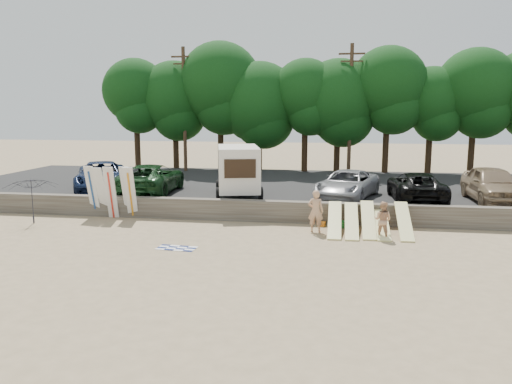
# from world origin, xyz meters

# --- Properties ---
(ground) EXTENTS (120.00, 120.00, 0.00)m
(ground) POSITION_xyz_m (0.00, 0.00, 0.00)
(ground) COLOR tan
(ground) RESTS_ON ground
(seawall) EXTENTS (44.00, 0.50, 1.00)m
(seawall) POSITION_xyz_m (0.00, 3.00, 0.50)
(seawall) COLOR #6B6356
(seawall) RESTS_ON ground
(parking_lot) EXTENTS (44.00, 14.50, 0.70)m
(parking_lot) POSITION_xyz_m (0.00, 10.50, 0.35)
(parking_lot) COLOR #282828
(parking_lot) RESTS_ON ground
(treeline) EXTENTS (33.47, 6.28, 9.58)m
(treeline) POSITION_xyz_m (-0.32, 17.49, 6.41)
(treeline) COLOR #382616
(treeline) RESTS_ON parking_lot
(utility_poles) EXTENTS (25.80, 0.26, 9.00)m
(utility_poles) POSITION_xyz_m (2.00, 16.00, 5.43)
(utility_poles) COLOR #473321
(utility_poles) RESTS_ON parking_lot
(box_trailer) EXTENTS (3.08, 4.47, 2.62)m
(box_trailer) POSITION_xyz_m (-3.97, 5.80, 2.17)
(box_trailer) COLOR white
(box_trailer) RESTS_ON parking_lot
(car_0) EXTENTS (4.78, 6.35, 1.60)m
(car_0) POSITION_xyz_m (-11.99, 6.39, 1.50)
(car_0) COLOR #121F41
(car_0) RESTS_ON parking_lot
(car_1) EXTENTS (3.00, 5.87, 1.59)m
(car_1) POSITION_xyz_m (-8.87, 5.99, 1.49)
(car_1) COLOR black
(car_1) RESTS_ON parking_lot
(car_2) EXTENTS (3.79, 5.61, 1.43)m
(car_2) POSITION_xyz_m (1.71, 6.04, 1.41)
(car_2) COLOR #949599
(car_2) RESTS_ON parking_lot
(car_3) EXTENTS (2.55, 5.22, 1.43)m
(car_3) POSITION_xyz_m (5.13, 5.96, 1.41)
(car_3) COLOR black
(car_3) RESTS_ON parking_lot
(car_4) EXTENTS (2.15, 5.19, 1.76)m
(car_4) POSITION_xyz_m (8.76, 6.07, 1.58)
(car_4) COLOR #937A5D
(car_4) RESTS_ON parking_lot
(surfboard_upright_0) EXTENTS (0.55, 0.66, 2.55)m
(surfboard_upright_0) POSITION_xyz_m (-10.60, 2.62, 1.28)
(surfboard_upright_0) COLOR white
(surfboard_upright_0) RESTS_ON ground
(surfboard_upright_1) EXTENTS (0.59, 0.88, 2.50)m
(surfboard_upright_1) POSITION_xyz_m (-10.08, 2.58, 1.25)
(surfboard_upright_1) COLOR white
(surfboard_upright_1) RESTS_ON ground
(surfboard_upright_2) EXTENTS (0.54, 0.64, 2.55)m
(surfboard_upright_2) POSITION_xyz_m (-9.56, 2.45, 1.28)
(surfboard_upright_2) COLOR white
(surfboard_upright_2) RESTS_ON ground
(surfboard_upright_3) EXTENTS (0.55, 0.64, 2.56)m
(surfboard_upright_3) POSITION_xyz_m (-8.80, 2.63, 1.28)
(surfboard_upright_3) COLOR white
(surfboard_upright_3) RESTS_ON ground
(surfboard_upright_4) EXTENTS (0.54, 0.71, 2.54)m
(surfboard_upright_4) POSITION_xyz_m (-8.61, 2.54, 1.27)
(surfboard_upright_4) COLOR white
(surfboard_upright_4) RESTS_ON ground
(surfboard_low_0) EXTENTS (0.56, 2.84, 1.10)m
(surfboard_low_0) POSITION_xyz_m (1.12, 1.40, 0.55)
(surfboard_low_0) COLOR #FBF49E
(surfboard_low_0) RESTS_ON ground
(surfboard_low_1) EXTENTS (0.56, 2.85, 1.07)m
(surfboard_low_1) POSITION_xyz_m (1.83, 1.39, 0.53)
(surfboard_low_1) COLOR #FBF49E
(surfboard_low_1) RESTS_ON ground
(surfboard_low_2) EXTENTS (0.56, 2.83, 1.14)m
(surfboard_low_2) POSITION_xyz_m (2.54, 1.56, 0.57)
(surfboard_low_2) COLOR #FBF49E
(surfboard_low_2) RESTS_ON ground
(surfboard_low_3) EXTENTS (0.56, 2.91, 0.85)m
(surfboard_low_3) POSITION_xyz_m (3.11, 1.52, 0.43)
(surfboard_low_3) COLOR #FBF49E
(surfboard_low_3) RESTS_ON ground
(surfboard_low_4) EXTENTS (0.56, 2.82, 1.15)m
(surfboard_low_4) POSITION_xyz_m (4.02, 1.52, 0.57)
(surfboard_low_4) COLOR #FBF49E
(surfboard_low_4) RESTS_ON ground
(beachgoer_a) EXTENTS (0.70, 0.49, 1.84)m
(beachgoer_a) POSITION_xyz_m (0.30, 1.31, 0.92)
(beachgoer_a) COLOR tan
(beachgoer_a) RESTS_ON ground
(beachgoer_b) EXTENTS (0.92, 0.83, 1.55)m
(beachgoer_b) POSITION_xyz_m (3.05, 0.62, 0.77)
(beachgoer_b) COLOR tan
(beachgoer_b) RESTS_ON ground
(cooler) EXTENTS (0.44, 0.38, 0.32)m
(cooler) POSITION_xyz_m (1.39, 2.36, 0.16)
(cooler) COLOR #228030
(cooler) RESTS_ON ground
(gear_bag) EXTENTS (0.35, 0.31, 0.22)m
(gear_bag) POSITION_xyz_m (0.56, 2.40, 0.11)
(gear_bag) COLOR orange
(gear_bag) RESTS_ON ground
(beach_towel) EXTENTS (1.61, 1.61, 0.00)m
(beach_towel) POSITION_xyz_m (-4.81, -2.11, 0.01)
(beach_towel) COLOR white
(beach_towel) RESTS_ON ground
(beach_umbrella) EXTENTS (3.14, 3.16, 2.14)m
(beach_umbrella) POSITION_xyz_m (-12.68, 0.85, 1.07)
(beach_umbrella) COLOR #22222A
(beach_umbrella) RESTS_ON ground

